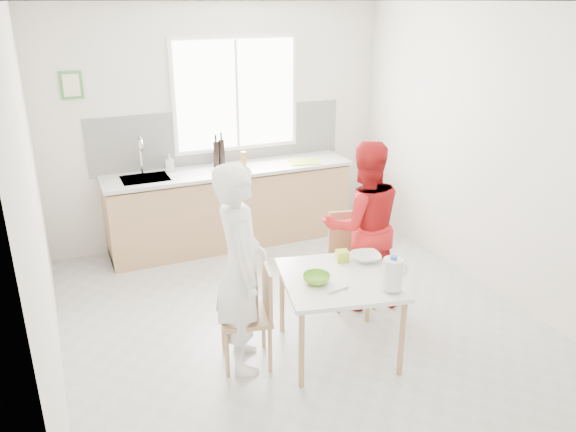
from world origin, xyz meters
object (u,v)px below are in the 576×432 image
wine_bottle_a (222,153)px  bowl_green (316,279)px  milk_jug (393,273)px  chair_left (253,310)px  chair_far (351,254)px  person_white (241,269)px  dining_table (339,285)px  wine_bottle_b (216,154)px  person_red (363,226)px  bowl_white (366,257)px

wine_bottle_a → bowl_green: bearing=-91.4°
bowl_green → milk_jug: milk_jug is taller
chair_left → chair_far: chair_far is taller
chair_left → wine_bottle_a: bearing=-179.8°
person_white → milk_jug: person_white is taller
person_white → bowl_green: person_white is taller
dining_table → bowl_green: size_ratio=4.94×
chair_far → bowl_green: size_ratio=4.06×
dining_table → wine_bottle_b: 2.62m
wine_bottle_a → dining_table: bearing=-86.9°
chair_far → person_red: person_red is taller
person_white → wine_bottle_b: person_white is taller
person_red → bowl_green: person_red is taller
wine_bottle_a → wine_bottle_b: bearing=171.6°
wine_bottle_a → chair_far: bearing=-70.3°
dining_table → person_white: 0.80m
wine_bottle_a → person_red: bearing=-69.6°
chair_far → bowl_green: bearing=-122.4°
dining_table → bowl_white: 0.40m
chair_far → wine_bottle_a: (-0.66, 1.85, 0.60)m
dining_table → milk_jug: (0.26, -0.34, 0.21)m
milk_jug → wine_bottle_a: size_ratio=0.82×
person_white → bowl_green: bearing=-95.0°
chair_far → person_white: (-1.27, -0.55, 0.35)m
person_white → milk_jug: 1.13m
bowl_green → person_white: bearing=162.4°
person_white → person_red: 1.41m
chair_far → wine_bottle_b: wine_bottle_b is taller
dining_table → chair_left: bearing=167.4°
chair_left → bowl_green: size_ratio=3.92×
wine_bottle_b → dining_table: bearing=-85.5°
person_red → bowl_white: size_ratio=6.61×
person_red → bowl_green: size_ratio=7.40×
chair_left → wine_bottle_b: bearing=-178.3°
milk_jug → wine_bottle_b: 2.96m
chair_left → wine_bottle_a: wine_bottle_a is taller
bowl_green → wine_bottle_a: size_ratio=0.67×
dining_table → person_white: person_white is taller
bowl_white → wine_bottle_a: wine_bottle_a is taller
wine_bottle_a → wine_bottle_b: size_ratio=1.07×
bowl_green → milk_jug: size_ratio=0.81×
chair_far → person_red: bearing=-43.8°
chair_far → person_white: 1.43m
chair_far → milk_jug: 1.15m
bowl_green → dining_table: bearing=1.5°
chair_left → person_red: (1.25, 0.48, 0.33)m
person_white → person_red: bearing=-58.5°
dining_table → wine_bottle_a: bearing=93.1°
bowl_green → bowl_white: bearing=18.4°
dining_table → wine_bottle_a: wine_bottle_a is taller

